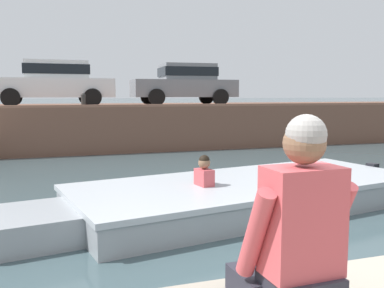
# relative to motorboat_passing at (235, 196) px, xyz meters

# --- Properties ---
(ground_plane) EXTENTS (400.00, 400.00, 0.00)m
(ground_plane) POSITION_rel_motorboat_passing_xyz_m (-0.73, 1.54, -0.23)
(ground_plane) COLOR #3D5156
(far_quay_wall) EXTENTS (60.00, 6.00, 1.49)m
(far_quay_wall) POSITION_rel_motorboat_passing_xyz_m (-0.73, 10.23, 0.51)
(far_quay_wall) COLOR brown
(far_quay_wall) RESTS_ON ground
(far_wall_coping) EXTENTS (60.00, 0.24, 0.08)m
(far_wall_coping) POSITION_rel_motorboat_passing_xyz_m (-0.73, 7.35, 1.30)
(far_wall_coping) COLOR brown
(far_wall_coping) RESTS_ON far_quay_wall
(motorboat_passing) EXTENTS (7.24, 3.37, 0.95)m
(motorboat_passing) POSITION_rel_motorboat_passing_xyz_m (0.00, 0.00, 0.00)
(motorboat_passing) COLOR #93999E
(motorboat_passing) RESTS_ON ground
(car_left_inner_white) EXTENTS (4.18, 2.05, 1.54)m
(car_left_inner_white) POSITION_rel_motorboat_passing_xyz_m (-2.73, 9.38, 2.11)
(car_left_inner_white) COLOR white
(car_left_inner_white) RESTS_ON far_quay_wall
(car_centre_grey) EXTENTS (3.95, 2.06, 1.54)m
(car_centre_grey) POSITION_rel_motorboat_passing_xyz_m (2.04, 9.37, 2.10)
(car_centre_grey) COLOR slate
(car_centre_grey) RESTS_ON far_quay_wall
(mooring_bollard_mid) EXTENTS (0.15, 0.15, 0.44)m
(mooring_bollard_mid) POSITION_rel_motorboat_passing_xyz_m (-1.87, 7.48, 1.50)
(mooring_bollard_mid) COLOR #2D2B28
(mooring_bollard_mid) RESTS_ON far_quay_wall
(person_seated_left) EXTENTS (0.54, 0.53, 0.96)m
(person_seated_left) POSITION_rel_motorboat_passing_xyz_m (-1.73, -4.58, 0.98)
(person_seated_left) COLOR #282833
(person_seated_left) RESTS_ON near_quay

